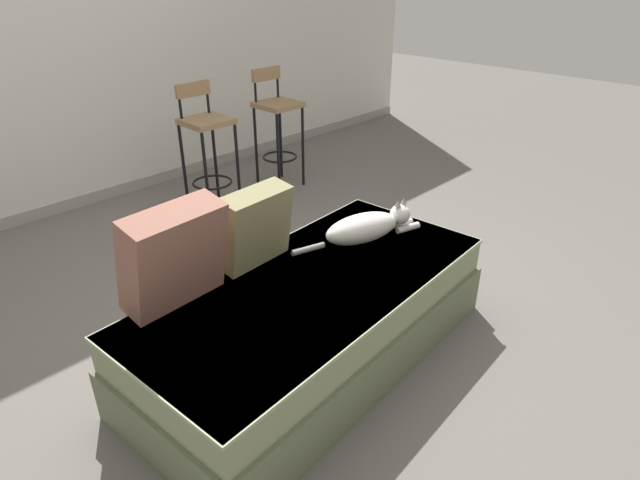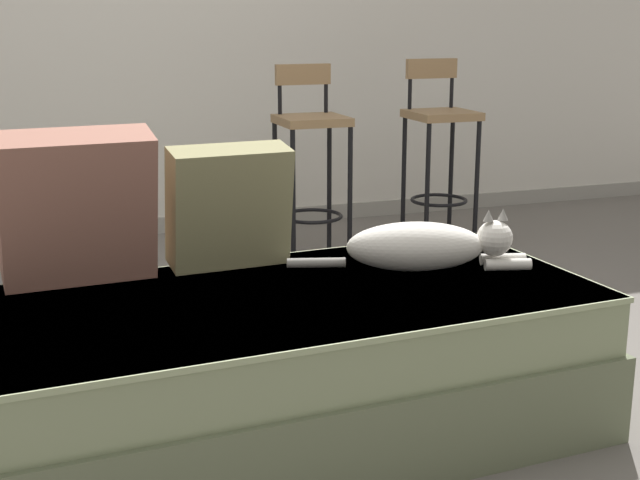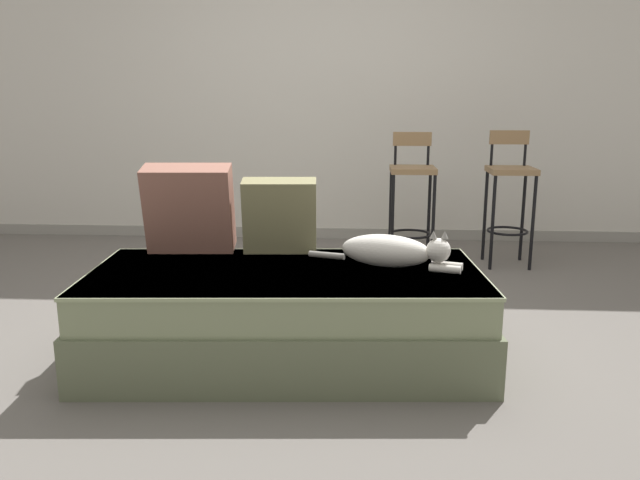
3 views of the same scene
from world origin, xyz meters
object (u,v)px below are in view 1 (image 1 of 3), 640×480
(throw_pillow_corner, at_px, (174,256))
(throw_pillow_middle, at_px, (254,227))
(couch, at_px, (313,319))
(bar_stool_by_doorway, at_px, (277,120))
(bar_stool_near_window, at_px, (207,140))
(cat, at_px, (367,227))

(throw_pillow_corner, bearing_deg, throw_pillow_middle, 3.61)
(couch, distance_m, bar_stool_by_doorway, 2.32)
(throw_pillow_corner, height_order, bar_stool_near_window, bar_stool_near_window)
(cat, bearing_deg, bar_stool_by_doorway, 61.73)
(bar_stool_near_window, relative_size, bar_stool_by_doorway, 0.99)
(cat, relative_size, bar_stool_near_window, 0.75)
(throw_pillow_middle, distance_m, bar_stool_by_doorway, 2.10)
(couch, bearing_deg, cat, 10.00)
(throw_pillow_middle, bearing_deg, bar_stool_near_window, 62.39)
(throw_pillow_middle, distance_m, bar_stool_near_window, 1.68)
(couch, xyz_separation_m, cat, (0.49, 0.09, 0.29))
(bar_stool_by_doorway, bearing_deg, throw_pillow_middle, -134.78)
(couch, xyz_separation_m, throw_pillow_corner, (-0.51, 0.29, 0.44))
(couch, height_order, throw_pillow_middle, throw_pillow_middle)
(throw_pillow_corner, relative_size, cat, 0.63)
(couch, height_order, bar_stool_by_doorway, bar_stool_by_doorway)
(couch, distance_m, cat, 0.57)
(couch, bearing_deg, bar_stool_by_doorway, 52.04)
(throw_pillow_corner, bearing_deg, couch, -29.63)
(throw_pillow_middle, relative_size, bar_stool_near_window, 0.40)
(throw_pillow_corner, relative_size, bar_stool_near_window, 0.47)
(throw_pillow_middle, xyz_separation_m, cat, (0.55, -0.24, -0.12))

